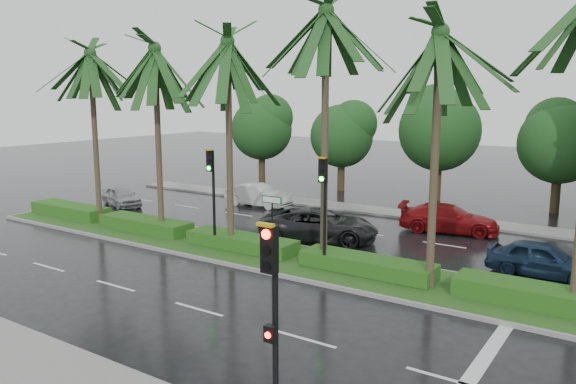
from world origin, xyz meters
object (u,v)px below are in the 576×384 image
Objects in this scene: signal_near at (273,323)px; car_darkgrey at (319,225)px; car_white at (258,195)px; signal_median_left at (212,184)px; car_blue at (542,259)px; car_red at (449,218)px; street_sign at (272,211)px; car_silver at (121,196)px.

car_darkgrey is at bearing 117.28° from signal_near.
signal_near is 1.05× the size of car_white.
signal_median_left is (-10.00, 9.69, 0.49)m from signal_near.
car_white is 17.64m from car_blue.
car_blue is at bearing -109.26° from car_darkgrey.
car_red is (-2.63, 18.87, -1.80)m from signal_near.
car_red is 1.21× the size of car_blue.
car_darkgrey is (-7.13, 13.83, -1.74)m from signal_near.
car_white is at bearing 127.32° from signal_near.
signal_median_left is 1.68× the size of street_sign.
signal_median_left is at bearing -93.45° from car_silver.
car_silver is 14.35m from car_darkgrey.
car_darkgrey is at bearing 125.94° from car_red.
street_sign reaches higher than car_blue.
car_silver is 0.91× the size of car_blue.
car_white is 0.86× the size of car_red.
street_sign is at bearing 3.47° from signal_median_left.
signal_near reaches higher than car_silver.
car_red is (18.84, 4.56, 0.09)m from car_silver.
car_red is at bearing 46.36° from car_blue.
car_white is at bearing 34.81° from car_darkgrey.
signal_near is 0.80× the size of car_darkgrey.
car_darkgrey reaches higher than car_red.
car_silver is (-11.47, 4.62, -2.39)m from signal_median_left.
street_sign reaches higher than car_red.
signal_near is 14.33m from car_blue.
car_darkgrey is at bearing -126.61° from car_white.
street_sign reaches higher than car_white.
signal_near is at bearing -172.97° from car_darkgrey.
signal_median_left reaches higher than street_sign.
car_silver is at bearing 89.16° from car_blue.
car_darkgrey is (7.31, -5.11, 0.08)m from car_white.
street_sign is at bearing -142.29° from car_white.
car_red is 7.08m from car_blue.
signal_median_left is at bearing 108.92° from car_blue.
signal_near is 12.11m from street_sign.
car_red is at bearing -61.99° from car_darkgrey.
street_sign is at bearing 125.34° from signal_near.
signal_median_left is at bearing 135.91° from signal_near.
signal_near is 13.93m from signal_median_left.
car_silver is at bearing 146.32° from signal_near.
car_red is at bearing 64.11° from street_sign.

